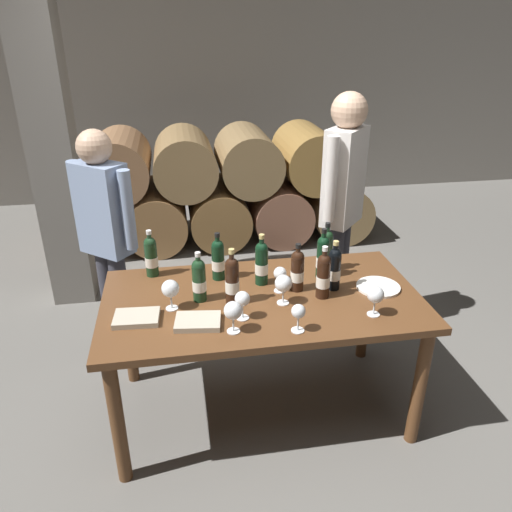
# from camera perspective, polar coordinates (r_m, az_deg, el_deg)

# --- Properties ---
(ground_plane) EXTENTS (14.00, 14.00, 0.00)m
(ground_plane) POSITION_cam_1_polar(r_m,az_deg,el_deg) (3.11, 0.64, -16.97)
(ground_plane) COLOR #66635E
(cellar_back_wall) EXTENTS (10.00, 0.24, 2.80)m
(cellar_back_wall) POSITION_cam_1_polar(r_m,az_deg,el_deg) (6.51, -6.20, 19.13)
(cellar_back_wall) COLOR gray
(cellar_back_wall) RESTS_ON ground_plane
(barrel_stack) EXTENTS (3.12, 0.90, 1.15)m
(barrel_stack) POSITION_cam_1_polar(r_m,az_deg,el_deg) (5.12, -4.50, 7.66)
(barrel_stack) COLOR #8A6046
(barrel_stack) RESTS_ON ground_plane
(stone_pillar) EXTENTS (0.32, 0.32, 2.60)m
(stone_pillar) POSITION_cam_1_polar(r_m,az_deg,el_deg) (4.04, -22.56, 12.18)
(stone_pillar) COLOR gray
(stone_pillar) RESTS_ON ground_plane
(dining_table) EXTENTS (1.70, 0.90, 0.76)m
(dining_table) POSITION_cam_1_polar(r_m,az_deg,el_deg) (2.70, 0.71, -6.43)
(dining_table) COLOR brown
(dining_table) RESTS_ON ground_plane
(wine_bottle_0) EXTENTS (0.07, 0.07, 0.29)m
(wine_bottle_0) POSITION_cam_1_polar(r_m,az_deg,el_deg) (2.62, 7.79, -2.23)
(wine_bottle_0) COLOR black
(wine_bottle_0) RESTS_ON dining_table
(wine_bottle_1) EXTENTS (0.07, 0.07, 0.28)m
(wine_bottle_1) POSITION_cam_1_polar(r_m,az_deg,el_deg) (2.59, -6.60, -2.72)
(wine_bottle_1) COLOR #19381E
(wine_bottle_1) RESTS_ON dining_table
(wine_bottle_2) EXTENTS (0.07, 0.07, 0.27)m
(wine_bottle_2) POSITION_cam_1_polar(r_m,az_deg,el_deg) (2.68, 4.80, -1.63)
(wine_bottle_2) COLOR black
(wine_bottle_2) RESTS_ON dining_table
(wine_bottle_3) EXTENTS (0.07, 0.07, 0.29)m
(wine_bottle_3) POSITION_cam_1_polar(r_m,az_deg,el_deg) (2.71, 9.02, -1.41)
(wine_bottle_3) COLOR black
(wine_bottle_3) RESTS_ON dining_table
(wine_bottle_4) EXTENTS (0.07, 0.07, 0.31)m
(wine_bottle_4) POSITION_cam_1_polar(r_m,az_deg,el_deg) (2.54, -2.78, -2.80)
(wine_bottle_4) COLOR black
(wine_bottle_4) RESTS_ON dining_table
(wine_bottle_5) EXTENTS (0.07, 0.07, 0.30)m
(wine_bottle_5) POSITION_cam_1_polar(r_m,az_deg,el_deg) (2.73, 0.65, -0.77)
(wine_bottle_5) COLOR black
(wine_bottle_5) RESTS_ON dining_table
(wine_bottle_6) EXTENTS (0.07, 0.07, 0.28)m
(wine_bottle_6) POSITION_cam_1_polar(r_m,az_deg,el_deg) (2.89, -12.03, 0.00)
(wine_bottle_6) COLOR #19381E
(wine_bottle_6) RESTS_ON dining_table
(wine_bottle_7) EXTENTS (0.07, 0.07, 0.30)m
(wine_bottle_7) POSITION_cam_1_polar(r_m,az_deg,el_deg) (2.91, 8.12, 0.70)
(wine_bottle_7) COLOR #19381E
(wine_bottle_7) RESTS_ON dining_table
(wine_bottle_8) EXTENTS (0.07, 0.07, 0.30)m
(wine_bottle_8) POSITION_cam_1_polar(r_m,az_deg,el_deg) (2.83, 7.73, -0.04)
(wine_bottle_8) COLOR black
(wine_bottle_8) RESTS_ON dining_table
(wine_bottle_9) EXTENTS (0.07, 0.07, 0.28)m
(wine_bottle_9) POSITION_cam_1_polar(r_m,az_deg,el_deg) (2.79, -4.41, -0.36)
(wine_bottle_9) COLOR black
(wine_bottle_9) RESTS_ON dining_table
(wine_glass_0) EXTENTS (0.08, 0.08, 0.15)m
(wine_glass_0) POSITION_cam_1_polar(r_m,az_deg,el_deg) (2.42, -1.59, -5.07)
(wine_glass_0) COLOR white
(wine_glass_0) RESTS_ON dining_table
(wine_glass_1) EXTENTS (0.09, 0.09, 0.16)m
(wine_glass_1) POSITION_cam_1_polar(r_m,az_deg,el_deg) (2.51, 13.65, -4.44)
(wine_glass_1) COLOR white
(wine_glass_1) RESTS_ON dining_table
(wine_glass_2) EXTENTS (0.09, 0.09, 0.16)m
(wine_glass_2) POSITION_cam_1_polar(r_m,az_deg,el_deg) (2.32, -2.67, -6.39)
(wine_glass_2) COLOR white
(wine_glass_2) RESTS_ON dining_table
(wine_glass_3) EXTENTS (0.09, 0.09, 0.16)m
(wine_glass_3) POSITION_cam_1_polar(r_m,az_deg,el_deg) (2.53, -9.86, -3.79)
(wine_glass_3) COLOR white
(wine_glass_3) RESTS_ON dining_table
(wine_glass_4) EXTENTS (0.07, 0.07, 0.14)m
(wine_glass_4) POSITION_cam_1_polar(r_m,az_deg,el_deg) (2.33, 4.92, -6.53)
(wine_glass_4) COLOR white
(wine_glass_4) RESTS_ON dining_table
(wine_glass_5) EXTENTS (0.09, 0.09, 0.16)m
(wine_glass_5) POSITION_cam_1_polar(r_m,az_deg,el_deg) (2.54, 3.18, -3.25)
(wine_glass_5) COLOR white
(wine_glass_5) RESTS_ON dining_table
(wine_glass_6) EXTENTS (0.07, 0.07, 0.15)m
(wine_glass_6) POSITION_cam_1_polar(r_m,az_deg,el_deg) (2.66, 2.80, -2.13)
(wine_glass_6) COLOR white
(wine_glass_6) RESTS_ON dining_table
(tasting_notebook) EXTENTS (0.24, 0.19, 0.03)m
(tasting_notebook) POSITION_cam_1_polar(r_m,az_deg,el_deg) (2.44, -6.73, -7.54)
(tasting_notebook) COLOR #B2A893
(tasting_notebook) RESTS_ON dining_table
(leather_ledger) EXTENTS (0.23, 0.17, 0.03)m
(leather_ledger) POSITION_cam_1_polar(r_m,az_deg,el_deg) (2.52, -13.64, -6.97)
(leather_ledger) COLOR #B2A893
(leather_ledger) RESTS_ON dining_table
(serving_plate) EXTENTS (0.24, 0.24, 0.01)m
(serving_plate) POSITION_cam_1_polar(r_m,az_deg,el_deg) (2.82, 13.94, -3.49)
(serving_plate) COLOR white
(serving_plate) RESTS_ON dining_table
(sommelier_presenting) EXTENTS (0.36, 0.39, 1.72)m
(sommelier_presenting) POSITION_cam_1_polar(r_m,az_deg,el_deg) (3.37, 9.99, 6.85)
(sommelier_presenting) COLOR #383842
(sommelier_presenting) RESTS_ON ground_plane
(taster_seated_left) EXTENTS (0.40, 0.34, 1.54)m
(taster_seated_left) POSITION_cam_1_polar(r_m,az_deg,el_deg) (3.23, -16.99, 3.00)
(taster_seated_left) COLOR #383842
(taster_seated_left) RESTS_ON ground_plane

